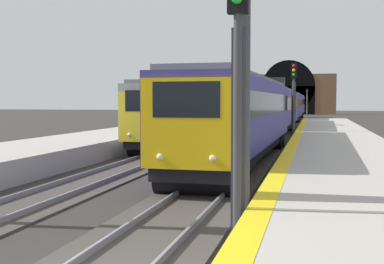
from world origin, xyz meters
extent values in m
cube|color=yellow|center=(0.00, -2.37, 0.94)|extent=(112.00, 0.50, 0.01)
cube|color=navy|center=(17.29, 0.00, 2.41)|extent=(19.96, 3.30, 2.88)
cube|color=black|center=(17.29, 0.00, 2.83)|extent=(19.16, 3.31, 0.96)
cube|color=slate|center=(17.29, 0.00, 3.95)|extent=(19.35, 2.86, 0.20)
cube|color=black|center=(17.29, 0.00, 0.79)|extent=(19.55, 2.95, 0.51)
cylinder|color=black|center=(8.49, 0.20, 0.46)|extent=(0.98, 2.64, 0.92)
cylinder|color=black|center=(10.29, 0.16, 0.46)|extent=(0.98, 2.64, 0.92)
cylinder|color=black|center=(24.30, -0.16, 0.46)|extent=(0.98, 2.64, 0.92)
cylinder|color=black|center=(26.10, -0.20, 0.46)|extent=(0.98, 2.64, 0.92)
cube|color=#E5B20F|center=(7.30, 0.23, 2.29)|extent=(0.18, 2.74, 2.64)
cube|color=black|center=(7.25, 0.23, 2.99)|extent=(0.09, 2.00, 1.04)
sphere|color=#F2EACC|center=(7.23, -0.56, 1.32)|extent=(0.20, 0.20, 0.20)
sphere|color=#F2EACC|center=(7.26, 1.01, 1.32)|extent=(0.20, 0.20, 0.20)
cube|color=navy|center=(37.80, 0.00, 2.41)|extent=(19.96, 3.30, 2.88)
cube|color=black|center=(37.80, 0.00, 2.73)|extent=(19.16, 3.31, 1.01)
cube|color=slate|center=(37.80, 0.00, 3.95)|extent=(19.35, 2.86, 0.20)
cube|color=black|center=(37.80, 0.00, 0.79)|extent=(19.55, 2.95, 0.51)
cylinder|color=black|center=(29.06, 0.20, 0.46)|extent=(0.98, 2.64, 0.92)
cylinder|color=black|center=(30.86, 0.16, 0.46)|extent=(0.98, 2.64, 0.92)
cylinder|color=black|center=(44.74, -0.16, 0.46)|extent=(0.98, 2.64, 0.92)
cylinder|color=black|center=(46.54, -0.20, 0.46)|extent=(0.98, 2.64, 0.92)
cube|color=navy|center=(58.31, 0.00, 2.41)|extent=(19.96, 3.30, 2.88)
cube|color=black|center=(58.31, 0.00, 2.73)|extent=(19.16, 3.31, 0.87)
cube|color=slate|center=(58.31, 0.00, 3.95)|extent=(19.35, 2.86, 0.20)
cube|color=black|center=(58.31, 0.00, 0.79)|extent=(19.55, 2.95, 0.51)
cylinder|color=black|center=(49.74, 0.19, 0.46)|extent=(0.98, 2.64, 0.92)
cylinder|color=black|center=(51.54, 0.15, 0.46)|extent=(0.98, 2.64, 0.92)
cylinder|color=black|center=(65.08, -0.15, 0.46)|extent=(0.98, 2.64, 0.92)
cylinder|color=black|center=(66.88, -0.19, 0.46)|extent=(0.98, 2.64, 0.92)
cube|color=navy|center=(78.82, 0.00, 2.41)|extent=(19.96, 3.30, 2.88)
cube|color=black|center=(78.82, 0.00, 2.82)|extent=(19.16, 3.31, 0.83)
cube|color=slate|center=(78.82, 0.00, 3.95)|extent=(19.35, 2.86, 0.20)
cube|color=black|center=(78.82, 0.00, 0.79)|extent=(19.55, 2.95, 0.51)
cylinder|color=black|center=(70.37, 0.19, 0.46)|extent=(0.98, 2.64, 0.92)
cylinder|color=black|center=(72.17, 0.15, 0.46)|extent=(0.98, 2.64, 0.92)
cylinder|color=black|center=(85.47, -0.15, 0.46)|extent=(0.98, 2.64, 0.92)
cylinder|color=black|center=(87.27, -0.19, 0.46)|extent=(0.98, 2.64, 0.92)
cube|color=black|center=(37.80, 0.00, 4.50)|extent=(1.34, 1.74, 0.90)
cube|color=gray|center=(26.98, 4.54, 2.37)|extent=(19.26, 3.43, 2.92)
cube|color=black|center=(26.98, 4.54, 2.69)|extent=(18.49, 3.44, 0.82)
cube|color=slate|center=(26.98, 4.54, 3.93)|extent=(18.67, 2.98, 0.20)
cube|color=black|center=(26.98, 4.54, 0.74)|extent=(18.86, 3.07, 0.48)
cylinder|color=black|center=(18.62, 4.78, 0.43)|extent=(0.94, 2.67, 0.86)
cylinder|color=black|center=(20.42, 4.73, 0.43)|extent=(0.94, 2.67, 0.86)
cylinder|color=black|center=(33.54, 4.35, 0.43)|extent=(0.94, 2.67, 0.86)
cylinder|color=black|center=(35.34, 4.30, 0.43)|extent=(0.94, 2.67, 0.86)
cube|color=yellow|center=(17.35, 4.82, 2.15)|extent=(0.20, 2.76, 2.48)
cube|color=black|center=(17.30, 4.82, 2.96)|extent=(0.10, 2.01, 1.05)
sphere|color=#F2EACC|center=(17.27, 4.03, 1.26)|extent=(0.20, 0.20, 0.20)
sphere|color=#F2EACC|center=(17.32, 5.61, 1.26)|extent=(0.20, 0.20, 0.20)
cube|color=gray|center=(46.69, 4.54, 2.37)|extent=(19.26, 3.43, 2.92)
cube|color=black|center=(46.69, 4.54, 2.86)|extent=(18.49, 3.44, 0.94)
cube|color=slate|center=(46.69, 4.54, 3.93)|extent=(18.67, 2.98, 0.20)
cube|color=black|center=(46.69, 4.54, 0.74)|extent=(18.86, 3.07, 0.48)
cylinder|color=black|center=(38.56, 4.77, 0.43)|extent=(0.94, 2.67, 0.86)
cylinder|color=black|center=(40.36, 4.72, 0.43)|extent=(0.94, 2.67, 0.86)
cylinder|color=black|center=(53.02, 4.36, 0.43)|extent=(0.94, 2.67, 0.86)
cylinder|color=black|center=(54.82, 4.30, 0.43)|extent=(0.94, 2.67, 0.86)
cube|color=gray|center=(66.40, 4.54, 2.37)|extent=(19.26, 3.43, 2.92)
cube|color=black|center=(66.40, 4.54, 2.62)|extent=(18.49, 3.44, 1.05)
cube|color=slate|center=(66.40, 4.54, 3.93)|extent=(18.67, 2.98, 0.20)
cube|color=black|center=(66.40, 4.54, 0.74)|extent=(18.86, 3.07, 0.48)
cylinder|color=black|center=(57.82, 4.79, 0.43)|extent=(0.94, 2.67, 0.86)
cylinder|color=black|center=(59.62, 4.73, 0.43)|extent=(0.94, 2.67, 0.86)
cylinder|color=black|center=(73.17, 4.34, 0.43)|extent=(0.94, 2.67, 0.86)
cylinder|color=black|center=(74.97, 4.29, 0.43)|extent=(0.94, 2.67, 0.86)
cylinder|color=#38383D|center=(2.35, -1.96, 2.26)|extent=(0.16, 0.16, 4.53)
cube|color=#38383D|center=(2.49, -1.96, 2.26)|extent=(0.04, 0.28, 4.08)
cylinder|color=#38383D|center=(28.96, -1.96, 2.24)|extent=(0.16, 0.16, 4.48)
cube|color=black|center=(28.96, -1.96, 5.01)|extent=(0.20, 0.38, 1.05)
cube|color=#38383D|center=(29.10, -1.96, 2.24)|extent=(0.04, 0.28, 4.03)
sphere|color=red|center=(28.83, -1.96, 5.33)|extent=(0.20, 0.20, 0.20)
sphere|color=yellow|center=(28.83, -1.96, 5.03)|extent=(0.20, 0.20, 0.20)
sphere|color=green|center=(28.83, -1.96, 4.73)|extent=(0.20, 0.20, 0.20)
cylinder|color=#4C4C54|center=(97.46, -1.96, 2.28)|extent=(0.16, 0.16, 4.56)
cube|color=black|center=(97.46, -1.96, 4.94)|extent=(0.20, 0.38, 0.75)
cube|color=#4C4C54|center=(97.60, -1.96, 2.28)|extent=(0.04, 0.28, 4.11)
sphere|color=red|center=(97.33, -1.96, 5.11)|extent=(0.20, 0.20, 0.20)
sphere|color=yellow|center=(97.33, -1.96, 4.81)|extent=(0.20, 0.20, 0.20)
cylinder|color=#3F3F47|center=(3.43, -1.92, 3.00)|extent=(0.28, 0.28, 6.01)
cube|color=brown|center=(111.79, 2.27, 4.48)|extent=(2.36, 20.59, 8.96)
cube|color=black|center=(110.56, 2.27, 3.14)|extent=(0.12, 11.53, 6.27)
cylinder|color=black|center=(110.56, 2.27, 6.27)|extent=(0.12, 11.53, 11.53)
camera|label=1|loc=(-7.17, -3.33, 2.94)|focal=48.77mm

